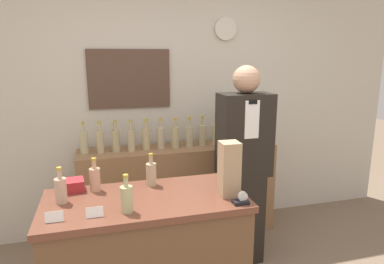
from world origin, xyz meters
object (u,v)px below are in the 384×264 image
object	(u,v)px
paper_bag	(229,169)
potted_plant	(250,124)
shopkeeper	(243,168)
tape_dispenser	(241,200)

from	to	relation	value
paper_bag	potted_plant	bearing A→B (deg)	60.09
shopkeeper	paper_bag	xyz separation A→B (m)	(-0.41, -0.70, 0.26)
shopkeeper	tape_dispenser	xyz separation A→B (m)	(-0.39, -0.84, 0.11)
shopkeeper	potted_plant	size ratio (longest dim) A/B	4.88
paper_bag	tape_dispenser	bearing A→B (deg)	-80.16
potted_plant	paper_bag	xyz separation A→B (m)	(-0.73, -1.26, 0.00)
shopkeeper	potted_plant	distance (m)	0.69
shopkeeper	potted_plant	bearing A→B (deg)	60.61
tape_dispenser	shopkeeper	bearing A→B (deg)	65.32
potted_plant	tape_dispenser	xyz separation A→B (m)	(-0.70, -1.40, -0.14)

